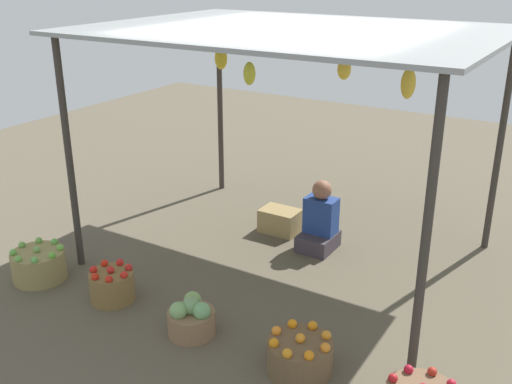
{
  "coord_description": "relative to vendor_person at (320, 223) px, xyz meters",
  "views": [
    {
      "loc": [
        2.7,
        -5.11,
        2.98
      ],
      "look_at": [
        0.0,
        -0.67,
        0.95
      ],
      "focal_mm": 42.2,
      "sensor_mm": 36.0,
      "label": 1
    }
  ],
  "objects": [
    {
      "name": "vendor_person",
      "position": [
        0.0,
        0.0,
        0.0
      ],
      "size": [
        0.36,
        0.44,
        0.78
      ],
      "color": "#3F373F",
      "rests_on": "ground"
    },
    {
      "name": "basket_green_apples",
      "position": [
        -2.07,
        -2.06,
        -0.15
      ],
      "size": [
        0.52,
        0.52,
        0.35
      ],
      "color": "#968750",
      "rests_on": "ground"
    },
    {
      "name": "basket_cabbages",
      "position": [
        -0.21,
        -2.03,
        -0.15
      ],
      "size": [
        0.4,
        0.4,
        0.34
      ],
      "color": "#8F6C4C",
      "rests_on": "ground"
    },
    {
      "name": "basket_oranges",
      "position": [
        0.79,
        -1.98,
        -0.16
      ],
      "size": [
        0.51,
        0.51,
        0.33
      ],
      "color": "brown",
      "rests_on": "ground"
    },
    {
      "name": "wooden_crate_near_vendor",
      "position": [
        -0.57,
        0.14,
        -0.16
      ],
      "size": [
        0.44,
        0.31,
        0.27
      ],
      "primitive_type": "cube",
      "color": "#9F8552",
      "rests_on": "ground"
    },
    {
      "name": "market_stall_structure",
      "position": [
        -0.2,
        -0.32,
        1.93
      ],
      "size": [
        3.81,
        2.89,
        2.37
      ],
      "color": "#38332D",
      "rests_on": "ground"
    },
    {
      "name": "ground_plane",
      "position": [
        -0.2,
        -0.33,
        -0.3
      ],
      "size": [
        14.0,
        14.0,
        0.0
      ],
      "primitive_type": "plane",
      "color": "brown"
    },
    {
      "name": "basket_red_tomatoes",
      "position": [
        -1.17,
        -1.97,
        -0.15
      ],
      "size": [
        0.41,
        0.41,
        0.35
      ],
      "color": "olive",
      "rests_on": "ground"
    }
  ]
}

